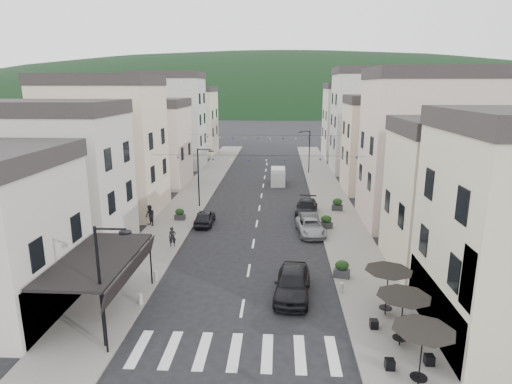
% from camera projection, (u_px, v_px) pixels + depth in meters
% --- Properties ---
extents(ground, '(700.00, 700.00, 0.00)m').
position_uv_depth(ground, '(230.00, 381.00, 17.85)').
color(ground, black).
rests_on(ground, ground).
extents(sidewalk_left, '(4.00, 76.00, 0.12)m').
position_uv_depth(sidewalk_left, '(197.00, 192.00, 49.24)').
color(sidewalk_left, slate).
rests_on(sidewalk_left, ground).
extents(sidewalk_right, '(4.00, 76.00, 0.12)m').
position_uv_depth(sidewalk_right, '(328.00, 194.00, 48.44)').
color(sidewalk_right, slate).
rests_on(sidewalk_right, ground).
extents(hill_backdrop, '(640.00, 360.00, 70.00)m').
position_uv_depth(hill_backdrop, '(277.00, 103.00, 308.53)').
color(hill_backdrop, black).
rests_on(hill_backdrop, ground).
extents(boutique_awning, '(3.77, 7.50, 3.28)m').
position_uv_depth(boutique_awning, '(102.00, 260.00, 22.33)').
color(boutique_awning, black).
rests_on(boutique_awning, ground).
extents(buildings_row_left, '(10.20, 54.16, 14.00)m').
position_uv_depth(buildings_row_left, '(149.00, 134.00, 53.72)').
color(buildings_row_left, beige).
rests_on(buildings_row_left, ground).
extents(buildings_row_right, '(10.20, 54.16, 14.50)m').
position_uv_depth(buildings_row_right, '(385.00, 135.00, 51.00)').
color(buildings_row_right, beige).
rests_on(buildings_row_right, ground).
extents(cafe_terrace, '(2.50, 8.10, 2.53)m').
position_uv_depth(cafe_terrace, '(403.00, 302.00, 19.58)').
color(cafe_terrace, black).
rests_on(cafe_terrace, ground).
extents(streetlamp_left_near, '(1.70, 0.56, 6.00)m').
position_uv_depth(streetlamp_left_near, '(105.00, 275.00, 19.20)').
color(streetlamp_left_near, black).
rests_on(streetlamp_left_near, ground).
extents(streetlamp_left_far, '(1.70, 0.56, 6.00)m').
position_uv_depth(streetlamp_left_far, '(201.00, 171.00, 42.46)').
color(streetlamp_left_far, black).
rests_on(streetlamp_left_far, ground).
extents(streetlamp_right_far, '(1.70, 0.56, 6.00)m').
position_uv_depth(streetlamp_right_far, '(307.00, 147.00, 59.28)').
color(streetlamp_right_far, black).
rests_on(streetlamp_right_far, ground).
extents(bollards, '(11.66, 10.26, 0.60)m').
position_uv_depth(bollards, '(241.00, 306.00, 23.07)').
color(bollards, gray).
rests_on(bollards, ground).
extents(bunting_near, '(19.00, 0.28, 0.62)m').
position_uv_depth(bunting_near, '(257.00, 159.00, 37.80)').
color(bunting_near, black).
rests_on(bunting_near, ground).
extents(bunting_far, '(19.00, 0.28, 0.62)m').
position_uv_depth(bunting_far, '(264.00, 138.00, 53.30)').
color(bunting_far, black).
rests_on(bunting_far, ground).
extents(parked_car_a, '(2.42, 5.08, 1.68)m').
position_uv_depth(parked_car_a, '(292.00, 283.00, 24.83)').
color(parked_car_a, black).
rests_on(parked_car_a, ground).
extents(parked_car_b, '(1.87, 4.22, 1.35)m').
position_uv_depth(parked_car_b, '(310.00, 222.00, 36.39)').
color(parked_car_b, '#363538').
rests_on(parked_car_b, ground).
extents(parked_car_c, '(2.57, 4.76, 1.27)m').
position_uv_depth(parked_car_c, '(311.00, 227.00, 35.39)').
color(parked_car_c, gray).
rests_on(parked_car_c, ground).
extents(parked_car_d, '(2.52, 5.11, 1.43)m').
position_uv_depth(parked_car_d, '(307.00, 208.00, 40.61)').
color(parked_car_d, black).
rests_on(parked_car_d, ground).
extents(parked_car_e, '(1.62, 3.91, 1.32)m').
position_uv_depth(parked_car_e, '(205.00, 217.00, 37.82)').
color(parked_car_e, black).
rests_on(parked_car_e, ground).
extents(delivery_van, '(1.78, 4.41, 2.11)m').
position_uv_depth(delivery_van, '(278.00, 176.00, 53.44)').
color(delivery_van, '#B8B8BB').
rests_on(delivery_van, ground).
extents(pedestrian_a, '(0.65, 0.53, 1.54)m').
position_uv_depth(pedestrian_a, '(172.00, 237.00, 32.25)').
color(pedestrian_a, black).
rests_on(pedestrian_a, sidewalk_left).
extents(pedestrian_b, '(1.13, 1.12, 1.84)m').
position_uv_depth(pedestrian_b, '(150.00, 216.00, 37.05)').
color(pedestrian_b, black).
rests_on(pedestrian_b, sidewalk_left).
extents(planter_la, '(0.92, 0.53, 1.01)m').
position_uv_depth(planter_la, '(135.00, 253.00, 29.92)').
color(planter_la, '#2F2F31').
rests_on(planter_la, sidewalk_left).
extents(planter_lb, '(0.97, 0.57, 1.06)m').
position_uv_depth(planter_lb, '(180.00, 214.00, 38.83)').
color(planter_lb, '#2E2E31').
rests_on(planter_lb, sidewalk_left).
extents(planter_ra, '(1.12, 0.81, 1.13)m').
position_uv_depth(planter_ra, '(342.00, 269.00, 27.13)').
color(planter_ra, '#313133').
rests_on(planter_ra, sidewalk_right).
extents(planter_rb, '(1.18, 0.94, 1.16)m').
position_uv_depth(planter_rb, '(326.00, 222.00, 36.45)').
color(planter_rb, '#29292B').
rests_on(planter_rb, sidewalk_right).
extents(planter_rc, '(1.15, 0.74, 1.21)m').
position_uv_depth(planter_rc, '(337.00, 204.00, 41.75)').
color(planter_rc, '#29292B').
rests_on(planter_rc, sidewalk_right).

